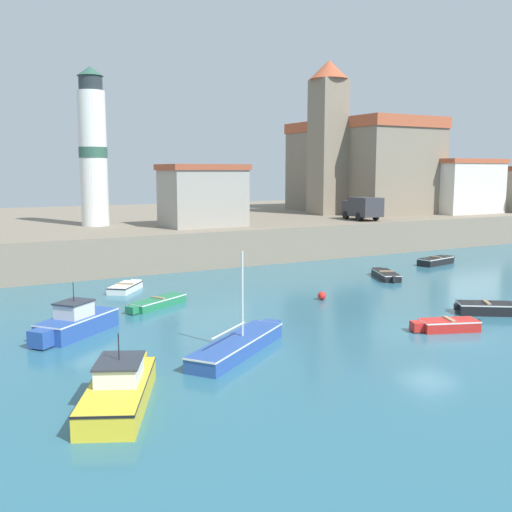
% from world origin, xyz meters
% --- Properties ---
extents(ground_plane, '(200.00, 200.00, 0.00)m').
position_xyz_m(ground_plane, '(0.00, 0.00, 0.00)').
color(ground_plane, '#2D667A').
extents(quay_seawall, '(120.00, 40.00, 2.92)m').
position_xyz_m(quay_seawall, '(0.00, 41.58, 1.46)').
color(quay_seawall, gray).
rests_on(quay_seawall, ground).
extents(dinghy_white_0, '(2.96, 3.31, 0.53)m').
position_xyz_m(dinghy_white_0, '(-9.91, 16.77, 0.25)').
color(dinghy_white_0, white).
rests_on(dinghy_white_0, ground).
extents(dinghy_red_1, '(3.40, 2.08, 0.61)m').
position_xyz_m(dinghy_red_1, '(0.88, -0.16, 0.29)').
color(dinghy_red_1, red).
rests_on(dinghy_red_1, ground).
extents(dinghy_black_2, '(2.46, 3.95, 0.58)m').
position_xyz_m(dinghy_black_2, '(7.73, 12.16, 0.28)').
color(dinghy_black_2, black).
rests_on(dinghy_black_2, ground).
extents(sailboat_blue_3, '(6.36, 5.06, 4.31)m').
position_xyz_m(sailboat_blue_3, '(-9.55, 1.58, 0.36)').
color(sailboat_blue_3, '#284C9E').
rests_on(sailboat_blue_3, ground).
extents(motorboat_blue_4, '(4.69, 4.14, 2.53)m').
position_xyz_m(motorboat_blue_4, '(-15.04, 7.73, 0.60)').
color(motorboat_blue_4, '#284C9E').
rests_on(motorboat_blue_4, ground).
extents(dinghy_black_5, '(4.16, 1.97, 0.67)m').
position_xyz_m(dinghy_black_5, '(15.69, 15.08, 0.32)').
color(dinghy_black_5, black).
rests_on(dinghy_black_5, ground).
extents(motorboat_yellow_6, '(4.01, 6.23, 2.39)m').
position_xyz_m(motorboat_yellow_6, '(-15.60, -1.54, 0.55)').
color(motorboat_yellow_6, yellow).
rests_on(motorboat_yellow_6, ground).
extents(dinghy_black_7, '(3.55, 2.87, 0.68)m').
position_xyz_m(dinghy_black_7, '(5.45, 1.22, 0.33)').
color(dinghy_black_7, black).
rests_on(dinghy_black_7, ground).
extents(dinghy_green_8, '(4.12, 2.80, 0.56)m').
position_xyz_m(dinghy_green_8, '(-9.71, 11.41, 0.27)').
color(dinghy_green_8, '#237A4C').
rests_on(dinghy_green_8, ground).
extents(mooring_buoy, '(0.50, 0.50, 0.50)m').
position_xyz_m(mooring_buoy, '(-0.42, 8.46, 0.25)').
color(mooring_buoy, red).
rests_on(mooring_buoy, ground).
extents(church, '(13.82, 17.61, 16.25)m').
position_xyz_m(church, '(23.40, 35.34, 8.46)').
color(church, gray).
rests_on(church, quay_seawall).
extents(lighthouse, '(2.40, 2.40, 13.40)m').
position_xyz_m(lighthouse, '(-8.00, 31.75, 9.43)').
color(lighthouse, silver).
rests_on(lighthouse, quay_seawall).
extents(harbor_shed_near_wharf, '(8.58, 4.32, 6.00)m').
position_xyz_m(harbor_shed_near_wharf, '(32.00, 26.96, 5.95)').
color(harbor_shed_near_wharf, silver).
rests_on(harbor_shed_near_wharf, quay_seawall).
extents(harbor_shed_far_end, '(6.88, 5.06, 5.27)m').
position_xyz_m(harbor_shed_far_end, '(0.00, 26.88, 5.58)').
color(harbor_shed_far_end, gray).
rests_on(harbor_shed_far_end, quay_seawall).
extents(truck_on_quay, '(2.54, 4.49, 2.20)m').
position_xyz_m(truck_on_quay, '(15.96, 25.14, 4.14)').
color(truck_on_quay, '#333338').
rests_on(truck_on_quay, quay_seawall).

